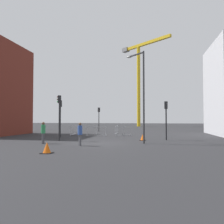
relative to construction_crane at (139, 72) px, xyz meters
The scene contains 15 objects.
ground 41.69m from the construction_crane, 91.30° to the right, with size 160.00×160.00×0.00m, color #28282B.
construction_crane is the anchor object (origin of this frame).
streetlamp_tall 40.10m from the construction_crane, 86.38° to the right, with size 1.58×1.24×7.47m.
traffic_light_verge 26.90m from the construction_crane, 101.85° to the right, with size 0.39×0.34×3.76m.
traffic_light_median 37.84m from the construction_crane, 82.69° to the right, with size 0.32×0.39×3.62m.
traffic_light_island 37.17m from the construction_crane, 100.51° to the right, with size 0.37×0.37×3.97m.
traffic_light_far 40.21m from the construction_crane, 97.39° to the right, with size 0.39×0.31×4.10m.
pedestrian_walking 43.30m from the construction_crane, 92.71° to the right, with size 0.34×0.34×1.71m.
pedestrian_waiting 42.89m from the construction_crane, 97.46° to the right, with size 0.34×0.34×1.73m.
safety_barrier_front 34.85m from the construction_crane, 101.14° to the right, with size 0.15×1.98×1.08m.
safety_barrier_right_run 31.75m from the construction_crane, 92.68° to the right, with size 0.08×2.18×1.08m.
safety_barrier_rear 35.16m from the construction_crane, 95.50° to the right, with size 2.43×0.24×1.08m.
safety_barrier_mid_span 34.52m from the construction_crane, 89.98° to the right, with size 1.86×0.16×1.08m.
traffic_cone_striped 39.04m from the construction_crane, 86.20° to the right, with size 0.57×0.57×0.58m.
traffic_cone_on_verge 46.96m from the construction_crane, 93.45° to the right, with size 0.63×0.63×0.64m.
Camera 1 is at (4.18, -17.05, 1.98)m, focal length 34.22 mm.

